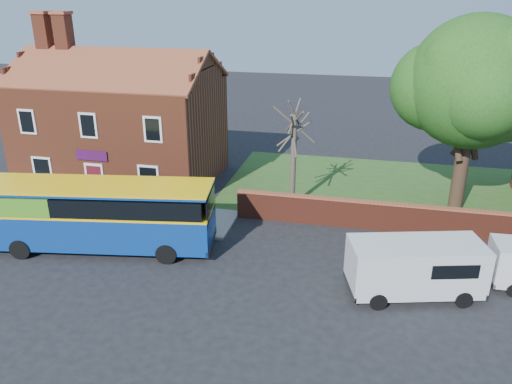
# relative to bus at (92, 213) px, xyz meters

# --- Properties ---
(ground) EXTENTS (120.00, 120.00, 0.00)m
(ground) POSITION_rel_bus_xyz_m (3.88, -1.85, -1.88)
(ground) COLOR black
(ground) RESTS_ON ground
(pavement) EXTENTS (18.00, 3.50, 0.12)m
(pavement) POSITION_rel_bus_xyz_m (-3.12, 3.90, -1.82)
(pavement) COLOR gray
(pavement) RESTS_ON ground
(kerb) EXTENTS (18.00, 0.15, 0.14)m
(kerb) POSITION_rel_bus_xyz_m (-3.12, 2.15, -1.81)
(kerb) COLOR slate
(kerb) RESTS_ON ground
(grass_strip) EXTENTS (26.00, 12.00, 0.04)m
(grass_strip) POSITION_rel_bus_xyz_m (16.88, 11.15, -1.86)
(grass_strip) COLOR #426B28
(grass_strip) RESTS_ON ground
(shop_building) EXTENTS (12.30, 8.13, 10.50)m
(shop_building) POSITION_rel_bus_xyz_m (-3.14, 9.64, 1.53)
(shop_building) COLOR brown
(shop_building) RESTS_ON ground
(boundary_wall) EXTENTS (22.00, 0.38, 1.60)m
(boundary_wall) POSITION_rel_bus_xyz_m (16.88, 5.15, -1.07)
(boundary_wall) COLOR maroon
(boundary_wall) RESTS_ON ground
(bus) EXTENTS (11.22, 4.48, 3.32)m
(bus) POSITION_rel_bus_xyz_m (0.00, 0.00, 0.00)
(bus) COLOR navy
(bus) RESTS_ON ground
(van_near) EXTENTS (5.75, 3.49, 2.36)m
(van_near) POSITION_rel_bus_xyz_m (14.97, -0.73, -0.56)
(van_near) COLOR silver
(van_near) RESTS_ON ground
(large_tree) EXTENTS (8.88, 7.02, 10.83)m
(large_tree) POSITION_rel_bus_xyz_m (17.94, 9.04, 5.21)
(large_tree) COLOR black
(large_tree) RESTS_ON ground
(bare_tree) EXTENTS (2.25, 2.68, 6.00)m
(bare_tree) POSITION_rel_bus_xyz_m (8.61, 7.23, 1.19)
(bare_tree) COLOR #4C4238
(bare_tree) RESTS_ON ground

